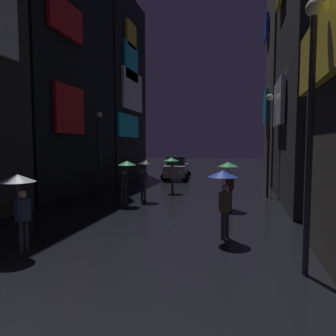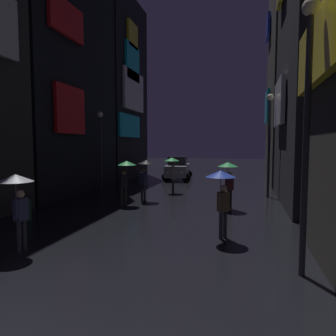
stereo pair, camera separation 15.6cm
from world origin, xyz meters
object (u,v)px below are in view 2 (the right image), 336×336
Objects in this scene: pedestrian_midstreet_left_black at (145,169)px; pedestrian_foreground_right_clear at (17,191)px; pedestrian_midstreet_centre_green at (126,170)px; trash_bin at (25,209)px; pedestrian_near_crossing_green at (172,165)px; streetlamp_left_far at (101,141)px; pedestrian_far_right_blue at (221,185)px; car_distant at (178,168)px; pedestrian_foreground_left_green at (228,172)px; streetlamp_right_near at (307,108)px; streetlamp_right_far at (269,133)px.

pedestrian_midstreet_left_black is 1.00× the size of pedestrian_foreground_right_clear.
trash_bin is at bearing -124.75° from pedestrian_midstreet_centre_green.
pedestrian_foreground_right_clear is at bearing -92.94° from pedestrian_midstreet_centre_green.
pedestrian_midstreet_centre_green is at bearing -107.32° from pedestrian_near_crossing_green.
pedestrian_far_right_blue is at bearing -44.87° from streetlamp_left_far.
pedestrian_far_right_blue reaches higher than car_distant.
pedestrian_foreground_right_clear is (-0.90, -7.86, 0.00)m from pedestrian_midstreet_left_black.
pedestrian_foreground_right_clear is (-0.34, -6.61, 0.00)m from pedestrian_midstreet_centre_green.
pedestrian_foreground_left_green is (-0.03, 4.41, 0.00)m from pedestrian_far_right_blue.
streetlamp_right_near is at bearing -45.37° from streetlamp_left_far.
pedestrian_foreground_left_green is at bearing -24.23° from streetlamp_left_far.
car_distant is at bearing 107.30° from pedestrian_far_right_blue.
streetlamp_right_near reaches higher than pedestrian_far_right_blue.
pedestrian_midstreet_centre_green is 1.00× the size of pedestrian_foreground_right_clear.
pedestrian_midstreet_left_black is 0.38× the size of streetlamp_right_far.
streetlamp_left_far reaches higher than pedestrian_midstreet_centre_green.
streetlamp_right_near reaches higher than pedestrian_midstreet_centre_green.
car_distant is (-4.72, 15.15, -0.74)m from pedestrian_far_right_blue.
pedestrian_midstreet_left_black and pedestrian_foreground_right_clear have the same top height.
pedestrian_far_right_blue is 4.41m from pedestrian_foreground_left_green.
streetlamp_right_near is at bearing -50.48° from pedestrian_midstreet_left_black.
pedestrian_near_crossing_green is 2.28× the size of trash_bin.
streetlamp_left_far reaches higher than pedestrian_foreground_left_green.
trash_bin is (-9.30, 2.52, -3.19)m from streetlamp_right_near.
trash_bin is at bearing -151.47° from pedestrian_foreground_left_green.
pedestrian_foreground_left_green reaches higher than car_distant.
pedestrian_foreground_right_clear is 0.43× the size of streetlamp_left_far.
pedestrian_midstreet_left_black reaches higher than car_distant.
pedestrian_midstreet_left_black is 1.00× the size of pedestrian_far_right_blue.
streetlamp_right_near is (6.17, -7.47, 1.99)m from pedestrian_midstreet_left_black.
pedestrian_midstreet_centre_green is 1.00× the size of pedestrian_midstreet_left_black.
pedestrian_far_right_blue is at bearing -103.45° from streetlamp_right_far.
car_distant is at bearing 64.77° from streetlamp_left_far.
streetlamp_left_far is at bearing 129.98° from pedestrian_midstreet_centre_green.
streetlamp_right_far reaches higher than pedestrian_far_right_blue.
pedestrian_far_right_blue is at bearing -51.77° from pedestrian_midstreet_left_black.
pedestrian_foreground_left_green is at bearing -47.51° from pedestrian_near_crossing_green.
car_distant is at bearing 79.79° from trash_bin.
streetlamp_right_far is 10.18m from streetlamp_right_near.
streetlamp_right_far is at bearing 39.46° from trash_bin.
streetlamp_right_far is at bearing 30.40° from pedestrian_midstreet_centre_green.
streetlamp_right_far is at bearing -1.56° from pedestrian_near_crossing_green.
pedestrian_near_crossing_green and pedestrian_foreground_left_green have the same top height.
pedestrian_midstreet_left_black is 4.32m from pedestrian_foreground_left_green.
pedestrian_midstreet_left_black is 5.98m from trash_bin.
streetlamp_left_far reaches higher than pedestrian_foreground_right_clear.
pedestrian_far_right_blue is at bearing 132.63° from streetlamp_right_near.
streetlamp_right_near reaches higher than trash_bin.
pedestrian_midstreet_centre_green is at bearing -149.60° from streetlamp_right_far.
car_distant is 0.72× the size of streetlamp_right_near.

